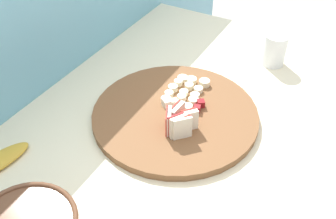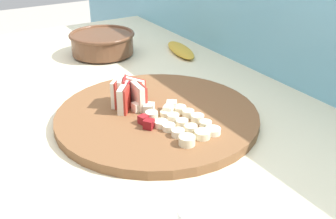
{
  "view_description": "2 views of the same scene",
  "coord_description": "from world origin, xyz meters",
  "px_view_note": "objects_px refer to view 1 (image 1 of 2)",
  "views": [
    {
      "loc": [
        -0.52,
        -0.28,
        1.49
      ],
      "look_at": [
        0.08,
        0.05,
        0.92
      ],
      "focal_mm": 40.95,
      "sensor_mm": 36.0,
      "label": 1
    },
    {
      "loc": [
        0.75,
        -0.31,
        1.26
      ],
      "look_at": [
        0.14,
        0.05,
        0.9
      ],
      "focal_mm": 43.61,
      "sensor_mm": 36.0,
      "label": 2
    }
  ],
  "objects_px": {
    "cutting_board": "(175,115)",
    "apple_dice_pile": "(181,108)",
    "apple_wedge_fan": "(178,121)",
    "banana_slice_rows": "(186,91)",
    "small_jar": "(275,50)"
  },
  "relations": [
    {
      "from": "cutting_board",
      "to": "apple_dice_pile",
      "type": "height_order",
      "value": "apple_dice_pile"
    },
    {
      "from": "apple_wedge_fan",
      "to": "banana_slice_rows",
      "type": "height_order",
      "value": "apple_wedge_fan"
    },
    {
      "from": "small_jar",
      "to": "banana_slice_rows",
      "type": "bearing_deg",
      "value": 151.53
    },
    {
      "from": "cutting_board",
      "to": "apple_wedge_fan",
      "type": "distance_m",
      "value": 0.07
    },
    {
      "from": "apple_wedge_fan",
      "to": "small_jar",
      "type": "xyz_separation_m",
      "value": [
        0.41,
        -0.1,
        0.0
      ]
    },
    {
      "from": "apple_dice_pile",
      "to": "small_jar",
      "type": "xyz_separation_m",
      "value": [
        0.35,
        -0.13,
        0.02
      ]
    },
    {
      "from": "apple_dice_pile",
      "to": "small_jar",
      "type": "relative_size",
      "value": 1.11
    },
    {
      "from": "apple_dice_pile",
      "to": "banana_slice_rows",
      "type": "height_order",
      "value": "apple_dice_pile"
    },
    {
      "from": "cutting_board",
      "to": "banana_slice_rows",
      "type": "distance_m",
      "value": 0.08
    },
    {
      "from": "apple_dice_pile",
      "to": "banana_slice_rows",
      "type": "xyz_separation_m",
      "value": [
        0.07,
        0.02,
        -0.0
      ]
    },
    {
      "from": "cutting_board",
      "to": "small_jar",
      "type": "relative_size",
      "value": 4.41
    },
    {
      "from": "cutting_board",
      "to": "apple_wedge_fan",
      "type": "xyz_separation_m",
      "value": [
        -0.05,
        -0.04,
        0.04
      ]
    },
    {
      "from": "cutting_board",
      "to": "small_jar",
      "type": "distance_m",
      "value": 0.38
    },
    {
      "from": "small_jar",
      "to": "cutting_board",
      "type": "bearing_deg",
      "value": 158.87
    },
    {
      "from": "apple_dice_pile",
      "to": "small_jar",
      "type": "bearing_deg",
      "value": -19.91
    }
  ]
}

